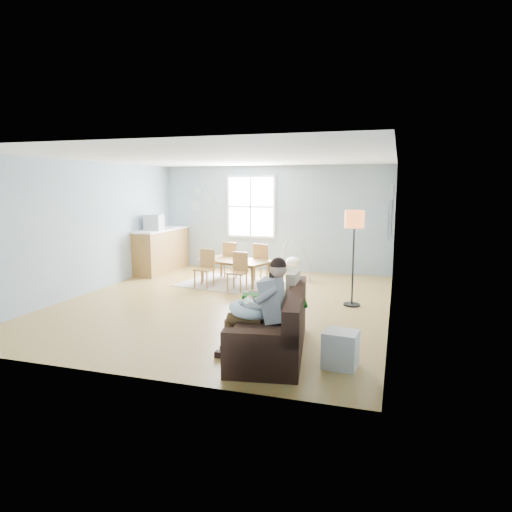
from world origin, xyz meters
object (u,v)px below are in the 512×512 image
(chair_nw, at_px, (232,258))
(baby_swing, at_px, (294,261))
(father, at_px, (261,305))
(chair_se, at_px, (238,270))
(toddler, at_px, (270,296))
(chair_ne, at_px, (262,260))
(monitor, at_px, (154,222))
(dining_table, at_px, (235,272))
(counter, at_px, (162,250))
(chair_sw, at_px, (206,266))
(floor_lamp, at_px, (354,227))
(storage_cube, at_px, (340,349))
(sofa, at_px, (274,330))

(chair_nw, relative_size, baby_swing, 0.83)
(father, distance_m, chair_se, 3.85)
(toddler, distance_m, chair_ne, 4.35)
(father, relative_size, monitor, 3.02)
(dining_table, height_order, baby_swing, baby_swing)
(chair_se, height_order, chair_ne, chair_ne)
(dining_table, xyz_separation_m, counter, (-2.31, 0.85, 0.29))
(monitor, height_order, baby_swing, monitor)
(dining_table, distance_m, chair_sw, 0.73)
(father, relative_size, counter, 0.67)
(dining_table, relative_size, chair_se, 1.89)
(floor_lamp, relative_size, storage_cube, 3.89)
(father, distance_m, chair_sw, 4.36)
(dining_table, relative_size, counter, 0.77)
(sofa, bearing_deg, baby_swing, 99.63)
(sofa, distance_m, chair_se, 3.61)
(father, height_order, chair_sw, father)
(sofa, bearing_deg, chair_se, 117.07)
(floor_lamp, bearing_deg, storage_cube, -87.27)
(sofa, bearing_deg, father, -105.22)
(floor_lamp, height_order, counter, floor_lamp)
(toddler, bearing_deg, chair_sw, 126.56)
(chair_se, height_order, counter, counter)
(toddler, height_order, monitor, monitor)
(storage_cube, xyz_separation_m, chair_ne, (-2.35, 4.61, 0.27))
(chair_nw, bearing_deg, counter, 173.52)
(toddler, distance_m, chair_nw, 4.79)
(storage_cube, xyz_separation_m, chair_sw, (-3.36, 3.64, 0.23))
(monitor, bearing_deg, dining_table, -11.68)
(chair_se, distance_m, chair_ne, 1.13)
(chair_se, bearing_deg, baby_swing, 63.16)
(toddler, xyz_separation_m, monitor, (-4.14, 4.13, 0.59))
(sofa, relative_size, dining_table, 1.42)
(chair_nw, relative_size, monitor, 1.97)
(floor_lamp, xyz_separation_m, counter, (-5.02, 2.00, -0.89))
(storage_cube, bearing_deg, chair_se, 126.10)
(sofa, distance_m, chair_nw, 5.00)
(chair_sw, xyz_separation_m, chair_ne, (1.01, 0.98, 0.04))
(counter, relative_size, baby_swing, 1.91)
(chair_ne, xyz_separation_m, baby_swing, (0.62, 0.50, -0.07))
(sofa, height_order, father, father)
(floor_lamp, bearing_deg, monitor, 162.03)
(sofa, distance_m, chair_ne, 4.56)
(floor_lamp, bearing_deg, sofa, -105.99)
(dining_table, height_order, chair_sw, chair_sw)
(storage_cube, distance_m, baby_swing, 5.41)
(father, xyz_separation_m, monitor, (-4.16, 4.62, 0.59))
(floor_lamp, relative_size, chair_nw, 2.03)
(dining_table, distance_m, chair_se, 0.72)
(baby_swing, bearing_deg, sofa, -80.37)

